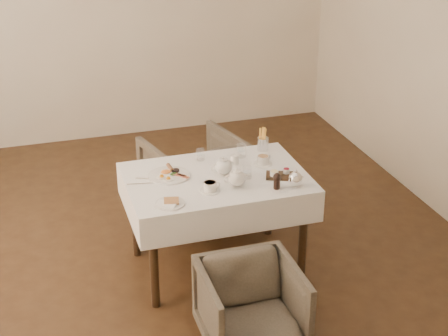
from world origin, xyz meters
TOP-DOWN VIEW (x-y plane):
  - table at (0.19, -0.29)m, footprint 1.28×0.88m
  - armchair_near at (0.14, -1.20)m, footprint 0.60×0.62m
  - armchair_far at (0.26, 0.55)m, footprint 0.91×0.92m
  - breakfast_plate at (-0.12, -0.18)m, footprint 0.30×0.30m
  - side_plate at (-0.22, -0.60)m, footprint 0.21×0.19m
  - teapot_centre at (0.25, -0.27)m, footprint 0.19×0.16m
  - teapot_front at (0.28, -0.47)m, footprint 0.17×0.13m
  - creamer at (0.38, -0.13)m, footprint 0.07×0.07m
  - teacup_near at (0.09, -0.50)m, footprint 0.14×0.14m
  - teacup_far at (0.58, -0.20)m, footprint 0.14×0.14m
  - glass_left at (0.16, 0.01)m, footprint 0.08×0.08m
  - glass_mid at (0.39, -0.38)m, footprint 0.08×0.08m
  - glass_right at (0.47, -0.02)m, footprint 0.09×0.09m
  - condiment_board at (0.62, -0.43)m, footprint 0.23×0.19m
  - pepper_mill_left at (0.53, -0.59)m, footprint 0.05×0.05m
  - pepper_mill_right at (0.54, -0.58)m, footprint 0.06×0.06m
  - silver_pot at (0.67, -0.60)m, footprint 0.14×0.12m
  - fries_cup at (0.67, 0.05)m, footprint 0.09×0.09m
  - cutlery_fork at (-0.28, -0.19)m, footprint 0.17×0.09m
  - cutlery_knife at (-0.34, -0.25)m, footprint 0.20×0.05m

SIDE VIEW (x-z plane):
  - armchair_near at x=0.14m, z-range 0.00..0.56m
  - armchair_far at x=0.26m, z-range 0.00..0.69m
  - table at x=0.19m, z-range 0.26..1.02m
  - cutlery_fork at x=-0.28m, z-range 0.76..0.76m
  - cutlery_knife at x=-0.34m, z-range 0.76..0.76m
  - side_plate at x=-0.22m, z-range 0.75..0.78m
  - breakfast_plate at x=-0.12m, z-range 0.75..0.78m
  - condiment_board at x=0.62m, z-range 0.75..0.80m
  - teacup_far at x=0.58m, z-range 0.75..0.82m
  - teacup_near at x=0.09m, z-range 0.75..0.82m
  - creamer at x=0.38m, z-range 0.76..0.83m
  - glass_left at x=0.16m, z-range 0.76..0.84m
  - glass_mid at x=0.39m, z-range 0.76..0.84m
  - glass_right at x=0.47m, z-range 0.76..0.86m
  - pepper_mill_left at x=0.53m, z-range 0.76..0.86m
  - pepper_mill_right at x=0.54m, z-range 0.76..0.87m
  - silver_pot at x=0.67m, z-range 0.76..0.88m
  - teapot_front at x=0.28m, z-range 0.76..0.89m
  - teapot_centre at x=0.25m, z-range 0.76..0.90m
  - fries_cup at x=0.67m, z-range 0.74..0.93m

